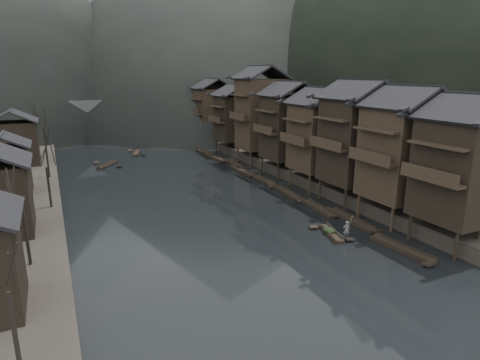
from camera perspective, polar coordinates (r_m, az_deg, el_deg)
water at (r=37.26m, az=1.01°, el=-9.11°), size 300.00×300.00×0.00m
right_bank at (r=87.65m, az=10.04°, el=5.38°), size 40.00×200.00×1.80m
stilt_houses at (r=59.69m, az=7.84°, el=8.87°), size 9.00×67.60×16.64m
left_houses at (r=51.76m, az=-30.79°, el=2.22°), size 8.10×53.20×8.73m
bare_trees at (r=59.94m, az=-26.89°, el=4.79°), size 3.70×73.87×7.41m
moored_sampans at (r=59.73m, az=2.35°, el=0.43°), size 2.81×61.29×0.47m
midriver_boats at (r=75.90m, az=-16.32°, el=2.99°), size 9.94×14.03×0.45m
stone_bridge at (r=104.06m, az=-17.02°, el=8.79°), size 40.00×6.00×9.00m
hero_sampan at (r=40.14m, az=12.83°, el=-7.37°), size 2.21×4.77×0.43m
cargo_heap at (r=40.05m, az=12.62°, el=-6.57°), size 1.04×1.37×0.63m
boatman at (r=38.90m, az=14.93°, el=-6.53°), size 0.74×0.63×1.70m
bamboo_pole at (r=38.24m, az=15.40°, el=-3.15°), size 1.16×2.17×3.05m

